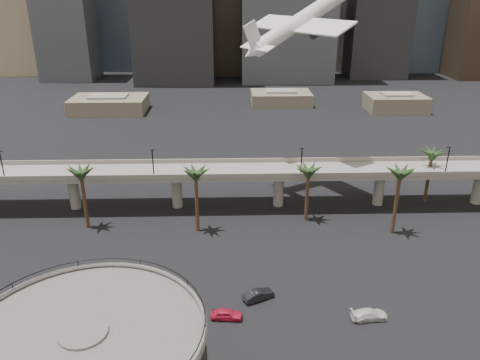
{
  "coord_description": "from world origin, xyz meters",
  "views": [
    {
      "loc": [
        -0.01,
        -37.5,
        44.6
      ],
      "look_at": [
        1.86,
        28.0,
        17.35
      ],
      "focal_mm": 35.0,
      "sensor_mm": 36.0,
      "label": 1
    }
  ],
  "objects_px": {
    "car_a": "(227,314)",
    "overpass": "(228,175)",
    "car_b": "(258,295)",
    "airborne_jet": "(301,21)",
    "car_c": "(369,314)"
  },
  "relations": [
    {
      "from": "car_a",
      "to": "overpass",
      "type": "bearing_deg",
      "value": 4.56
    },
    {
      "from": "car_b",
      "to": "airborne_jet",
      "type": "bearing_deg",
      "value": -40.26
    },
    {
      "from": "overpass",
      "to": "car_c",
      "type": "relative_size",
      "value": 24.43
    },
    {
      "from": "car_c",
      "to": "airborne_jet",
      "type": "bearing_deg",
      "value": -1.91
    },
    {
      "from": "airborne_jet",
      "to": "car_c",
      "type": "distance_m",
      "value": 64.38
    },
    {
      "from": "airborne_jet",
      "to": "car_c",
      "type": "relative_size",
      "value": 5.27
    },
    {
      "from": "overpass",
      "to": "airborne_jet",
      "type": "bearing_deg",
      "value": 41.55
    },
    {
      "from": "car_b",
      "to": "car_c",
      "type": "bearing_deg",
      "value": -134.18
    },
    {
      "from": "car_b",
      "to": "car_c",
      "type": "xyz_separation_m",
      "value": [
        15.73,
        -5.06,
        -0.04
      ]
    },
    {
      "from": "overpass",
      "to": "car_c",
      "type": "bearing_deg",
      "value": -62.11
    },
    {
      "from": "car_b",
      "to": "car_c",
      "type": "height_order",
      "value": "car_b"
    },
    {
      "from": "overpass",
      "to": "car_a",
      "type": "relative_size",
      "value": 28.27
    },
    {
      "from": "overpass",
      "to": "car_c",
      "type": "xyz_separation_m",
      "value": [
        20.24,
        -38.25,
        -6.57
      ]
    },
    {
      "from": "airborne_jet",
      "to": "car_a",
      "type": "distance_m",
      "value": 65.89
    },
    {
      "from": "overpass",
      "to": "car_b",
      "type": "distance_m",
      "value": 34.13
    }
  ]
}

